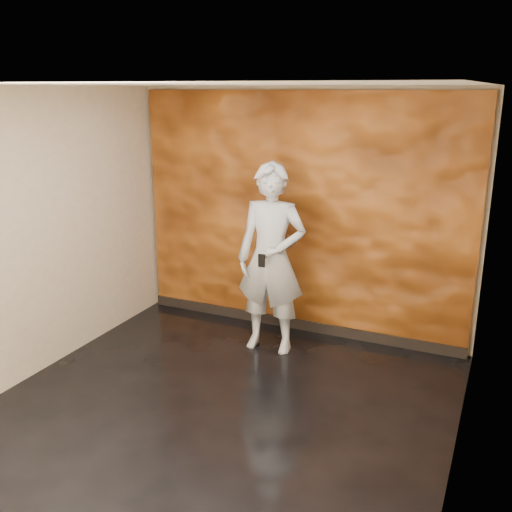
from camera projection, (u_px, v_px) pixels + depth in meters
The scene contains 5 objects.
room at pixel (218, 259), 4.78m from camera, with size 4.02×4.02×2.81m.
feature_wall at pixel (299, 215), 6.49m from camera, with size 3.90×0.06×2.75m, color #C26920.
baseboard at pixel (296, 324), 6.83m from camera, with size 3.90×0.04×0.12m, color black.
man at pixel (271, 259), 6.06m from camera, with size 0.75×0.49×2.05m, color #959CA3.
phone at pixel (262, 261), 5.77m from camera, with size 0.07×0.01×0.14m, color black.
Camera 1 is at (2.19, -4.03, 2.77)m, focal length 40.00 mm.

